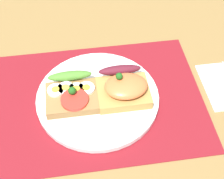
{
  "coord_description": "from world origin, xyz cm",
  "views": [
    {
      "loc": [
        -2.9,
        -40.86,
        52.94
      ],
      "look_at": [
        3.0,
        0.0,
        3.0
      ],
      "focal_mm": 51.28,
      "sensor_mm": 36.0,
      "label": 1
    }
  ],
  "objects": [
    {
      "name": "ground_plane",
      "position": [
        0.0,
        0.0,
        -1.6
      ],
      "size": [
        120.0,
        90.0,
        3.2
      ],
      "primitive_type": "cube",
      "color": "olive"
    },
    {
      "name": "sandwich_salmon",
      "position": [
        5.37,
        -0.4,
        3.67
      ],
      "size": [
        10.5,
        9.85,
        6.01
      ],
      "color": "#AC8844",
      "rests_on": "plate"
    },
    {
      "name": "sandwich_egg_tomato",
      "position": [
        -5.15,
        0.14,
        2.94
      ],
      "size": [
        10.28,
        9.68,
        4.02
      ],
      "color": "olive",
      "rests_on": "plate"
    },
    {
      "name": "plate",
      "position": [
        0.0,
        0.0,
        0.9
      ],
      "size": [
        25.26,
        25.26,
        1.2
      ],
      "primitive_type": "cylinder",
      "color": "white",
      "rests_on": "placemat"
    },
    {
      "name": "placemat",
      "position": [
        0.0,
        0.0,
        0.15
      ],
      "size": [
        43.66,
        31.7,
        0.3
      ],
      "primitive_type": "cube",
      "color": "maroon",
      "rests_on": "ground_plane"
    }
  ]
}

